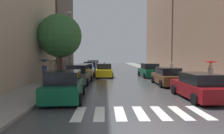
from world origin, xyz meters
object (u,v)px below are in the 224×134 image
Objects in this scene: pedestrian_foreground at (211,67)px; lamp_post_left at (70,40)px; parked_car_left_second at (79,75)px; parked_car_right_second at (167,77)px; parked_car_right_nearest at (199,87)px; pedestrian_by_kerb at (55,64)px; pedestrian_far_side at (171,68)px; pedestrian_near_tree at (44,66)px; parked_car_right_third at (149,71)px; parked_car_left_sixth at (95,64)px; parked_car_left_third at (86,71)px; parked_car_left_nearest at (64,86)px; taxi_midroad at (104,71)px; parked_car_left_fourth at (90,67)px; street_tree_left at (60,36)px; parked_car_left_fifth at (92,65)px.

lamp_post_left is at bearing -138.86° from pedestrian_foreground.
parked_car_right_second is (7.80, -1.11, -0.09)m from parked_car_left_second.
parked_car_right_nearest is 16.81m from pedestrian_by_kerb.
pedestrian_far_side reaches higher than parked_car_right_second.
pedestrian_near_tree is (-2.75, -1.13, 0.85)m from parked_car_left_second.
pedestrian_near_tree reaches higher than parked_car_right_third.
lamp_post_left is at bearing 176.61° from parked_car_left_sixth.
pedestrian_far_side is at bearing -89.46° from parked_car_left_third.
parked_car_left_second reaches higher than parked_car_left_nearest.
taxi_midroad reaches higher than parked_car_right_second.
pedestrian_by_kerb is 1.12× the size of pedestrian_far_side.
street_tree_left is at bearing 166.40° from parked_car_left_fourth.
parked_car_left_sixth is at bearing 2.06° from parked_car_left_second.
street_tree_left reaches higher than parked_car_left_second.
parked_car_left_fifth is 0.96× the size of parked_car_right_third.
pedestrian_by_kerb reaches higher than parked_car_right_second.
parked_car_left_second reaches higher than parked_car_left_fourth.
parked_car_right_second is at bearing -161.07° from parked_car_left_sixth.
parked_car_right_third is at bearing -53.36° from parked_car_left_second.
pedestrian_far_side is 13.78m from street_tree_left.
taxi_midroad is at bearing 37.95° from street_tree_left.
pedestrian_foreground is at bearing -38.96° from parked_car_right_nearest.
pedestrian_by_kerb is at bearing 34.59° from parked_car_left_second.
parked_car_left_third is 5.68m from street_tree_left.
street_tree_left is at bearing 47.30° from parked_car_left_second.
street_tree_left is (-4.44, -3.46, 3.78)m from taxi_midroad.
parked_car_right_nearest is at bearing -92.85° from parked_car_left_nearest.
parked_car_left_fifth is at bearing 10.04° from taxi_midroad.
pedestrian_near_tree reaches higher than parked_car_left_second.
pedestrian_near_tree is (-2.87, -13.01, 0.89)m from parked_car_left_fourth.
parked_car_right_second is 3.62m from pedestrian_foreground.
parked_car_left_sixth reaches higher than parked_car_right_second.
parked_car_right_second is 13.26m from pedestrian_by_kerb.
parked_car_left_fifth is 15.31m from parked_car_right_third.
street_tree_left is at bearing 148.06° from parked_car_left_third.
pedestrian_by_kerb is (-3.63, 12.25, 0.71)m from parked_car_left_nearest.
pedestrian_near_tree is at bearing -100.38° from street_tree_left.
street_tree_left is (1.41, -3.51, 3.04)m from pedestrian_by_kerb.
pedestrian_foreground reaches higher than parked_car_right_third.
parked_car_left_third is at bearing -179.60° from parked_car_left_fifth.
parked_car_left_fifth is (-0.04, 25.07, 0.00)m from parked_car_left_nearest.
parked_car_left_fifth is at bearing 82.40° from street_tree_left.
taxi_midroad is (2.22, 12.20, -0.03)m from parked_car_left_nearest.
parked_car_left_fourth is at bearing -178.38° from parked_car_left_sixth.
parked_car_left_fourth is at bearing 76.88° from street_tree_left.
taxi_midroad is 12.23m from pedestrian_foreground.
parked_car_left_sixth is 0.61× the size of lamp_post_left.
pedestrian_by_kerb is (-3.59, -12.82, 0.71)m from parked_car_left_fifth.
parked_car_left_sixth is 0.68× the size of street_tree_left.
pedestrian_by_kerb reaches higher than parked_car_left_second.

